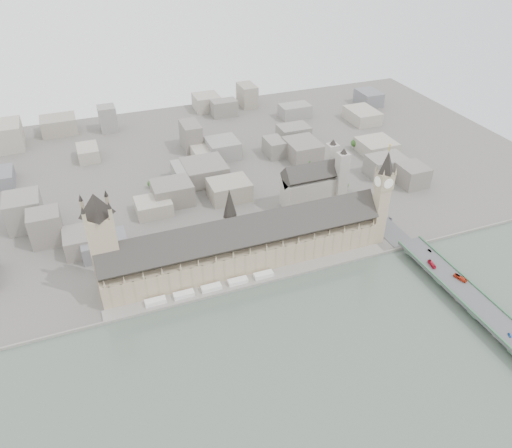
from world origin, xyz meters
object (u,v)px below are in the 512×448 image
object	(u,v)px
car_blue	(510,335)
car_silver	(430,251)
westminster_abbey	(314,184)
red_bus_south	(460,278)
westminster_bridge	(457,289)
car_approach	(391,219)
victoria_tower	(103,240)
red_bus_north	(432,264)
elizabeth_tower	(383,191)
palace_of_westminster	(243,245)

from	to	relation	value
car_blue	car_silver	distance (m)	113.02
westminster_abbey	red_bus_south	world-z (taller)	westminster_abbey
westminster_bridge	car_approach	distance (m)	110.50
westminster_bridge	red_bus_south	bearing A→B (deg)	43.19
victoria_tower	red_bus_north	xyz separation A→B (m)	(278.84, -82.72, -43.37)
victoria_tower	car_silver	size ratio (longest dim) A/B	23.08
westminster_abbey	victoria_tower	bearing A→B (deg)	-163.50
elizabeth_tower	westminster_abbey	xyz separation A→B (m)	(-27.08, 87.00, -33.01)
elizabeth_tower	car_silver	bearing A→B (deg)	-56.16
red_bus_north	red_bus_south	world-z (taller)	red_bus_south
car_blue	car_silver	xyz separation A→B (m)	(9.98, 112.58, -0.04)
car_approach	westminster_bridge	bearing A→B (deg)	-94.69
elizabeth_tower	victoria_tower	size ratio (longest dim) A/B	1.07
car_blue	car_approach	distance (m)	173.44
westminster_bridge	westminster_abbey	xyz separation A→B (m)	(-51.08, 182.50, 19.96)
red_bus_north	car_silver	distance (m)	22.28
westminster_abbey	red_bus_south	size ratio (longest dim) A/B	5.56
elizabeth_tower	westminster_abbey	world-z (taller)	elizabeth_tower
elizabeth_tower	westminster_abbey	bearing A→B (deg)	107.29
car_approach	red_bus_south	bearing A→B (deg)	-91.55
red_bus_south	car_blue	bearing A→B (deg)	-113.98
westminster_bridge	westminster_abbey	size ratio (longest dim) A/B	4.78
red_bus_south	car_silver	size ratio (longest dim) A/B	2.83
elizabeth_tower	westminster_abbey	distance (m)	96.91
red_bus_north	westminster_bridge	bearing A→B (deg)	-69.97
car_approach	victoria_tower	bearing A→B (deg)	176.29
car_silver	car_approach	xyz separation A→B (m)	(-3.68, 60.74, 0.03)
palace_of_westminster	red_bus_north	world-z (taller)	palace_of_westminster
westminster_bridge	red_bus_south	size ratio (longest dim) A/B	26.55
elizabeth_tower	westminster_bridge	world-z (taller)	elizabeth_tower
car_silver	westminster_bridge	bearing A→B (deg)	-102.98
westminster_abbey	car_blue	xyz separation A→B (m)	(47.90, -245.52, -14.08)
victoria_tower	westminster_abbey	world-z (taller)	victoria_tower
palace_of_westminster	elizabeth_tower	distance (m)	142.94
car_silver	car_approach	distance (m)	60.85
victoria_tower	red_bus_north	distance (m)	294.06
westminster_bridge	car_blue	bearing A→B (deg)	-92.88
westminster_bridge	car_silver	bearing A→B (deg)	82.18
palace_of_westminster	red_bus_north	distance (m)	174.80
westminster_bridge	car_approach	bearing A→B (deg)	88.38
car_approach	red_bus_north	bearing A→B (deg)	-99.02
victoria_tower	car_blue	size ratio (longest dim) A/B	22.61
elizabeth_tower	car_approach	distance (m)	56.33
westminster_bridge	car_blue	distance (m)	63.37
westminster_abbey	car_silver	world-z (taller)	westminster_abbey
palace_of_westminster	car_blue	xyz separation A→B (m)	(158.83, -170.22, -11.70)
westminster_abbey	car_approach	size ratio (longest dim) A/B	13.35
elizabeth_tower	car_blue	size ratio (longest dim) A/B	24.30
red_bus_north	red_bus_south	distance (m)	27.56
red_bus_north	car_blue	size ratio (longest dim) A/B	2.58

